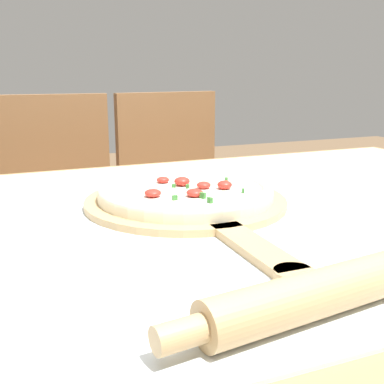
# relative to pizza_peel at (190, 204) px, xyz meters

# --- Properties ---
(dining_table) EXTENTS (1.50, 0.95, 0.75)m
(dining_table) POSITION_rel_pizza_peel_xyz_m (0.06, -0.03, -0.11)
(dining_table) COLOR #A87F51
(dining_table) RESTS_ON ground_plane
(towel_cloth) EXTENTS (1.42, 0.87, 0.00)m
(towel_cloth) POSITION_rel_pizza_peel_xyz_m (0.06, -0.03, -0.01)
(towel_cloth) COLOR silver
(towel_cloth) RESTS_ON dining_table
(pizza_peel) EXTENTS (0.36, 0.55, 0.01)m
(pizza_peel) POSITION_rel_pizza_peel_xyz_m (0.00, 0.00, 0.00)
(pizza_peel) COLOR tan
(pizza_peel) RESTS_ON towel_cloth
(pizza) EXTENTS (0.31, 0.31, 0.03)m
(pizza) POSITION_rel_pizza_peel_xyz_m (-0.00, 0.02, 0.02)
(pizza) COLOR beige
(pizza) RESTS_ON pizza_peel
(rolling_pin) EXTENTS (0.43, 0.09, 0.05)m
(rolling_pin) POSITION_rel_pizza_peel_xyz_m (0.02, -0.39, 0.02)
(rolling_pin) COLOR tan
(rolling_pin) RESTS_ON towel_cloth
(chair_left) EXTENTS (0.42, 0.42, 0.91)m
(chair_left) POSITION_rel_pizza_peel_xyz_m (-0.14, 0.82, -0.23)
(chair_left) COLOR brown
(chair_left) RESTS_ON ground_plane
(chair_right) EXTENTS (0.43, 0.43, 0.91)m
(chair_right) POSITION_rel_pizza_peel_xyz_m (0.28, 0.82, -0.23)
(chair_right) COLOR brown
(chair_right) RESTS_ON ground_plane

